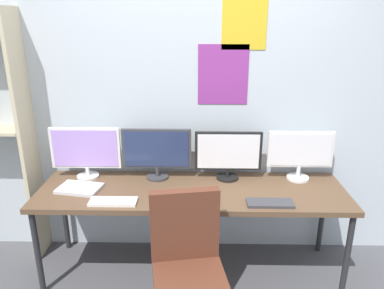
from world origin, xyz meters
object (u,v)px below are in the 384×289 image
(desk, at_px, (192,195))
(keyboard_right, at_px, (270,203))
(office_chair, at_px, (188,283))
(laptop_closed, at_px, (80,188))
(coffee_mug, at_px, (209,198))
(monitor_center_left, at_px, (157,152))
(monitor_center_right, at_px, (228,154))
(keyboard_left, at_px, (113,202))
(monitor_far_left, at_px, (86,151))
(computer_mouse, at_px, (170,200))
(monitor_far_right, at_px, (300,153))

(desk, height_order, keyboard_right, keyboard_right)
(desk, relative_size, office_chair, 2.40)
(laptop_closed, xyz_separation_m, coffee_mug, (0.99, -0.21, 0.03))
(monitor_center_left, bearing_deg, monitor_center_right, -0.00)
(keyboard_left, height_order, laptop_closed, laptop_closed)
(keyboard_right, bearing_deg, monitor_center_left, 152.48)
(laptop_closed, bearing_deg, monitor_far_left, 100.85)
(desk, relative_size, monitor_center_left, 4.25)
(desk, relative_size, coffee_mug, 22.39)
(computer_mouse, bearing_deg, monitor_center_right, 43.81)
(monitor_far_right, xyz_separation_m, computer_mouse, (-1.02, -0.42, -0.21))
(laptop_closed, bearing_deg, keyboard_right, 2.47)
(office_chair, height_order, monitor_far_left, monitor_far_left)
(keyboard_right, xyz_separation_m, coffee_mug, (-0.43, -0.00, 0.04))
(keyboard_right, bearing_deg, computer_mouse, 178.33)
(monitor_center_left, height_order, computer_mouse, monitor_center_left)
(desk, bearing_deg, computer_mouse, -125.74)
(desk, relative_size, laptop_closed, 7.42)
(monitor_far_right, relative_size, keyboard_right, 1.59)
(monitor_far_left, relative_size, coffee_mug, 5.34)
(monitor_far_left, bearing_deg, coffee_mug, -24.20)
(office_chair, distance_m, monitor_center_left, 1.08)
(monitor_center_left, height_order, keyboard_right, monitor_center_left)
(coffee_mug, bearing_deg, desk, 118.68)
(office_chair, xyz_separation_m, coffee_mug, (0.14, 0.42, 0.38))
(monitor_center_left, bearing_deg, coffee_mug, -46.98)
(monitor_center_right, xyz_separation_m, keyboard_left, (-0.85, -0.44, -0.21))
(monitor_far_right, bearing_deg, office_chair, -135.37)
(desk, bearing_deg, keyboard_left, -157.67)
(keyboard_left, distance_m, coffee_mug, 0.69)
(keyboard_left, xyz_separation_m, coffee_mug, (0.69, -0.00, 0.04))
(monitor_center_left, xyz_separation_m, laptop_closed, (-0.58, -0.24, -0.22))
(monitor_far_right, bearing_deg, computer_mouse, -157.49)
(keyboard_right, height_order, computer_mouse, computer_mouse)
(desk, distance_m, keyboard_right, 0.61)
(office_chair, height_order, laptop_closed, office_chair)
(monitor_far_left, height_order, keyboard_right, monitor_far_left)
(monitor_center_left, xyz_separation_m, monitor_center_right, (0.58, -0.00, -0.02))
(monitor_center_left, distance_m, monitor_far_right, 1.16)
(monitor_center_left, xyz_separation_m, keyboard_right, (0.85, -0.44, -0.22))
(monitor_center_left, xyz_separation_m, computer_mouse, (0.14, -0.42, -0.22))
(keyboard_right, relative_size, coffee_mug, 3.11)
(laptop_closed, bearing_deg, desk, 12.27)
(monitor_center_left, distance_m, laptop_closed, 0.66)
(monitor_far_left, relative_size, laptop_closed, 1.77)
(laptop_closed, bearing_deg, monitor_center_left, 32.96)
(keyboard_left, relative_size, laptop_closed, 1.06)
(computer_mouse, distance_m, laptop_closed, 0.74)
(keyboard_left, bearing_deg, monitor_center_left, 58.50)
(coffee_mug, bearing_deg, keyboard_right, 0.66)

